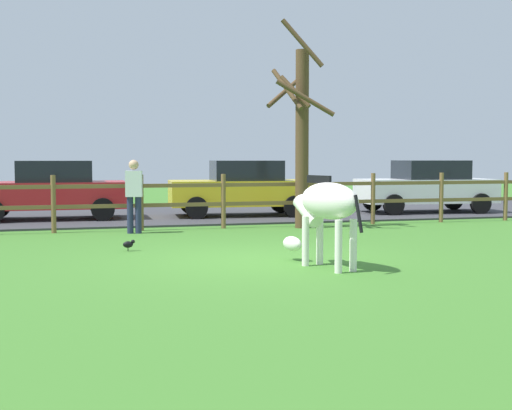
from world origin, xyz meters
TOP-DOWN VIEW (x-y plane):
  - ground_plane at (0.00, 0.00)m, footprint 60.00×60.00m
  - parking_asphalt at (0.00, 9.30)m, footprint 28.00×7.40m
  - paddock_fence at (-0.29, 5.00)m, footprint 21.54×0.11m
  - bare_tree at (2.49, 4.57)m, footprint 1.39×1.71m
  - zebra at (0.88, -1.19)m, footprint 0.85×1.88m
  - crow_on_grass at (-1.85, 1.52)m, footprint 0.22×0.10m
  - parked_car_white at (7.53, 7.53)m, footprint 4.13×2.14m
  - parked_car_red at (-3.33, 8.05)m, footprint 4.01×1.90m
  - parked_car_yellow at (1.88, 7.83)m, footprint 4.12×2.13m
  - visitor_near_fence at (-1.47, 4.45)m, footprint 0.40×0.29m

SIDE VIEW (x-z plane):
  - ground_plane at x=0.00m, z-range 0.00..0.00m
  - parking_asphalt at x=0.00m, z-range 0.00..0.05m
  - crow_on_grass at x=-1.85m, z-range 0.02..0.23m
  - paddock_fence at x=-0.29m, z-range 0.09..1.39m
  - parked_car_white at x=7.53m, z-range 0.06..1.62m
  - parked_car_red at x=-3.33m, z-range 0.06..1.62m
  - parked_car_yellow at x=1.88m, z-range 0.06..1.62m
  - visitor_near_fence at x=-1.47m, z-range 0.09..1.73m
  - zebra at x=0.88m, z-range 0.22..1.63m
  - bare_tree at x=2.49m, z-range -0.11..4.78m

